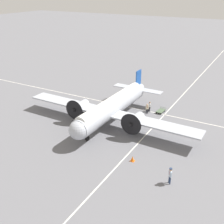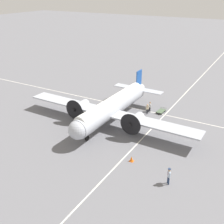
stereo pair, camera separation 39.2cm
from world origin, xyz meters
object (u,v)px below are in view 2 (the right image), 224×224
at_px(passenger_boarding, 147,108).
at_px(traffic_cone, 132,159).
at_px(crew_foreground, 169,174).
at_px(baggage_cart, 161,111).
at_px(ramp_agent, 150,106).
at_px(airliner_main, 111,107).
at_px(suitcase_near_door, 148,110).

height_order(passenger_boarding, traffic_cone, passenger_boarding).
distance_m(crew_foreground, traffic_cone, 5.33).
xyz_separation_m(baggage_cart, traffic_cone, (-14.34, -1.88, 0.02)).
bearing_deg(ramp_agent, crew_foreground, -22.99).
bearing_deg(crew_foreground, passenger_boarding, -10.29).
relative_size(ramp_agent, baggage_cart, 0.89).
xyz_separation_m(crew_foreground, ramp_agent, (15.51, 8.51, -0.12)).
relative_size(airliner_main, crew_foreground, 14.51).
bearing_deg(passenger_boarding, suitcase_near_door, -132.49).
distance_m(ramp_agent, baggage_cart, 1.94).
height_order(airliner_main, traffic_cone, airliner_main).
xyz_separation_m(suitcase_near_door, traffic_cone, (-13.48, -3.74, 0.03)).
distance_m(passenger_boarding, ramp_agent, 1.02).
distance_m(airliner_main, traffic_cone, 10.15).
height_order(airliner_main, crew_foreground, airliner_main).
distance_m(crew_foreground, ramp_agent, 17.69).
bearing_deg(baggage_cart, airliner_main, -30.02).
xyz_separation_m(airliner_main, passenger_boarding, (5.59, -3.31, -1.46)).
bearing_deg(traffic_cone, ramp_agent, 14.51).
xyz_separation_m(crew_foreground, baggage_cart, (16.10, 6.83, -0.87)).
bearing_deg(passenger_boarding, crew_foreground, 64.56).
distance_m(passenger_boarding, traffic_cone, 13.24).
height_order(crew_foreground, baggage_cart, crew_foreground).
distance_m(crew_foreground, passenger_boarding, 16.81).
bearing_deg(traffic_cone, crew_foreground, -109.61).
height_order(suitcase_near_door, traffic_cone, traffic_cone).
xyz_separation_m(airliner_main, ramp_agent, (6.61, -3.32, -1.46)).
bearing_deg(crew_foreground, airliner_main, 12.30).
relative_size(airliner_main, suitcase_near_door, 46.74).
height_order(airliner_main, baggage_cart, airliner_main).
bearing_deg(airliner_main, baggage_cart, 146.41).
height_order(airliner_main, ramp_agent, airliner_main).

